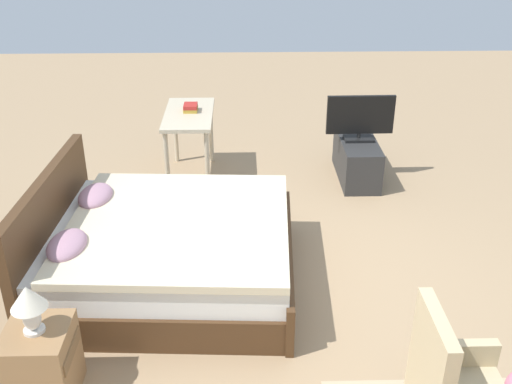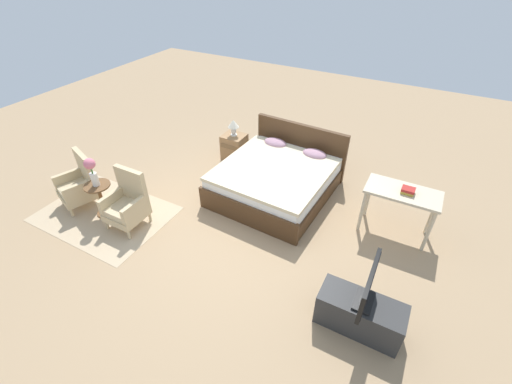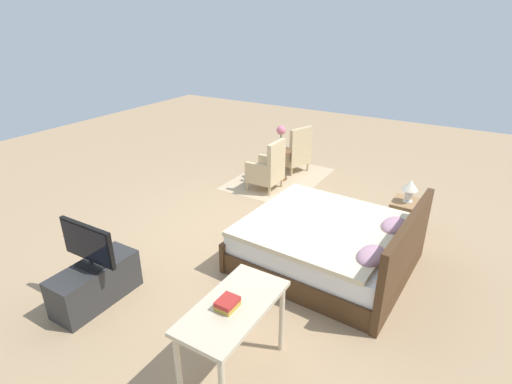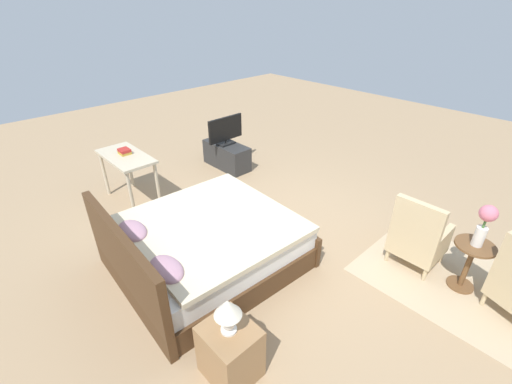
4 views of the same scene
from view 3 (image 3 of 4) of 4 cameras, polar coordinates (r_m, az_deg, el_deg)
ground_plane at (r=5.75m, az=0.85°, el=-6.55°), size 16.00×16.00×0.00m
floor_rug at (r=7.76m, az=3.28°, el=1.93°), size 2.10×1.50×0.01m
bed at (r=5.10m, az=10.41°, el=-7.40°), size 1.91×2.07×0.96m
armchair_by_window_left at (r=8.05m, az=5.49°, el=5.58°), size 0.69×0.69×0.92m
armchair_by_window_right at (r=7.14m, az=1.68°, el=3.22°), size 0.54×0.54×0.92m
side_table at (r=7.62m, az=3.49°, el=4.41°), size 0.40×0.40×0.58m
flower_vase at (r=7.46m, az=3.59°, el=8.08°), size 0.17×0.17×0.48m
nightstand at (r=6.07m, az=20.45°, el=-3.58°), size 0.44×0.41×0.53m
table_lamp at (r=5.87m, az=21.13°, el=0.59°), size 0.22×0.22×0.33m
tv_stand at (r=4.82m, az=-21.93°, el=-12.01°), size 0.96×0.40×0.46m
tv_flatscreen at (r=4.56m, az=-22.91°, el=-7.00°), size 0.20×0.74×0.51m
vanity_desk at (r=3.44m, az=-3.24°, el=-17.29°), size 1.04×0.52×0.78m
book_stack at (r=3.32m, az=-4.11°, el=-15.61°), size 0.18×0.15×0.08m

